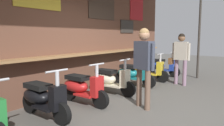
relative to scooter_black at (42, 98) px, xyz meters
name	(u,v)px	position (x,y,z in m)	size (l,w,h in m)	color
ground_plane	(135,106)	(1.63, -1.08, -0.39)	(28.05, 28.05, 0.00)	#56544F
market_stall_facade	(73,11)	(1.63, 0.79, 1.80)	(10.02, 2.47, 3.96)	brown
scooter_black	(42,98)	(0.00, 0.00, 0.00)	(0.46, 1.40, 0.97)	black
scooter_red	(81,87)	(1.06, 0.00, 0.00)	(0.46, 1.40, 0.97)	red
scooter_cream	(110,79)	(2.15, 0.00, 0.00)	(0.46, 1.40, 0.97)	beige
scooter_teal	(132,73)	(3.34, 0.00, 0.00)	(0.46, 1.40, 0.97)	#197075
scooter_yellow	(147,70)	(4.33, 0.00, 0.00)	(0.46, 1.40, 0.97)	gold
scooter_blue	(160,66)	(5.44, 0.00, 0.00)	(0.48, 1.40, 0.97)	#233D9E
shopper_with_handbag	(180,54)	(4.35, -1.15, 0.59)	(0.26, 0.64, 1.63)	gray
shopper_browsing	(144,59)	(1.64, -1.28, 0.67)	(0.31, 0.56, 1.71)	brown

